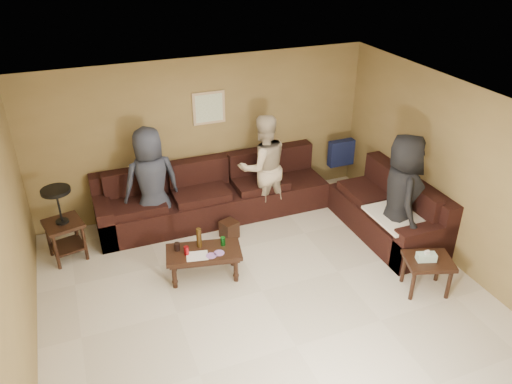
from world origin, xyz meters
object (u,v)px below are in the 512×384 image
(sectional_sofa, at_px, (274,204))
(coffee_table, at_px, (203,254))
(waste_bin, at_px, (229,229))
(end_table_left, at_px, (63,223))
(person_left, at_px, (152,183))
(person_middle, at_px, (263,167))
(side_table_right, at_px, (428,264))
(person_right, at_px, (401,195))

(sectional_sofa, bearing_deg, coffee_table, -146.97)
(coffee_table, height_order, waste_bin, coffee_table)
(sectional_sofa, bearing_deg, end_table_left, 176.33)
(person_left, relative_size, person_middle, 1.00)
(end_table_left, bearing_deg, coffee_table, -33.61)
(side_table_right, relative_size, person_right, 0.39)
(waste_bin, height_order, person_left, person_left)
(person_left, xyz_separation_m, person_middle, (1.75, -0.09, -0.00))
(coffee_table, relative_size, waste_bin, 3.91)
(person_middle, bearing_deg, side_table_right, 113.90)
(coffee_table, xyz_separation_m, end_table_left, (-1.69, 1.12, 0.23))
(person_right, bearing_deg, side_table_right, -169.00)
(waste_bin, bearing_deg, end_table_left, 171.29)
(sectional_sofa, bearing_deg, waste_bin, -169.08)
(sectional_sofa, xyz_separation_m, person_right, (1.34, -1.34, 0.58))
(side_table_right, bearing_deg, coffee_table, 152.75)
(sectional_sofa, xyz_separation_m, side_table_right, (1.17, -2.26, 0.09))
(side_table_right, xyz_separation_m, waste_bin, (-1.97, 2.10, -0.28))
(side_table_right, height_order, waste_bin, side_table_right)
(waste_bin, bearing_deg, sectional_sofa, 10.92)
(coffee_table, distance_m, end_table_left, 2.04)
(sectional_sofa, distance_m, waste_bin, 0.84)
(sectional_sofa, distance_m, person_right, 1.98)
(person_middle, bearing_deg, coffee_table, 40.52)
(person_left, bearing_deg, person_right, 145.45)
(coffee_table, xyz_separation_m, waste_bin, (0.62, 0.77, -0.22))
(person_right, bearing_deg, coffee_table, 103.06)
(side_table_right, bearing_deg, sectional_sofa, 117.39)
(sectional_sofa, height_order, person_right, person_right)
(waste_bin, relative_size, person_right, 0.15)
(waste_bin, xyz_separation_m, person_middle, (0.74, 0.47, 0.72))
(sectional_sofa, bearing_deg, person_middle, 100.55)
(sectional_sofa, height_order, waste_bin, sectional_sofa)
(person_right, bearing_deg, person_middle, 61.92)
(person_middle, xyz_separation_m, person_right, (1.40, -1.65, 0.05))
(person_middle, relative_size, person_right, 0.95)
(end_table_left, bearing_deg, side_table_right, -29.86)
(side_table_right, bearing_deg, end_table_left, 150.14)
(sectional_sofa, xyz_separation_m, person_left, (-1.80, 0.40, 0.53))
(waste_bin, relative_size, person_left, 0.16)
(coffee_table, relative_size, end_table_left, 0.96)
(side_table_right, relative_size, person_left, 0.41)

